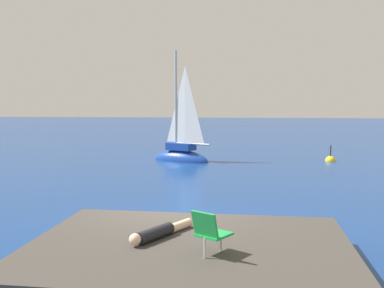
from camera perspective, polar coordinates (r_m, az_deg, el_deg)
ground_plane at (r=11.29m, az=-3.06°, el=-11.08°), size 160.00×160.00×0.00m
shore_ledge at (r=8.56m, az=-0.34°, el=-14.45°), size 6.11×4.69×0.59m
boulder_seaward at (r=10.63m, az=11.23°, el=-12.23°), size 0.82×0.90×0.44m
boulder_inland at (r=11.17m, az=1.32°, el=-11.25°), size 1.82×1.88×1.11m
sailboat_near at (r=24.27m, az=-1.40°, el=-1.32°), size 3.60×2.63×6.55m
person_sunbather at (r=8.77m, az=-4.20°, el=-11.16°), size 1.01×1.59×0.25m
beach_chair at (r=7.68m, az=2.31°, el=-11.02°), size 0.73×0.76×0.80m
marker_buoy at (r=25.33m, az=17.29°, el=-2.08°), size 0.56×0.56×1.13m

